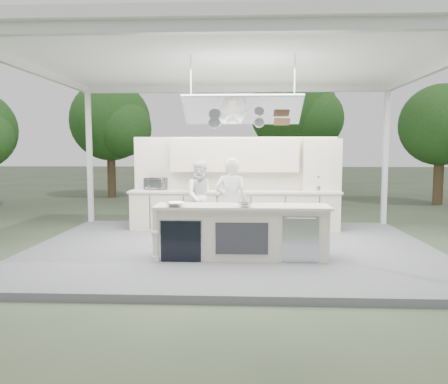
{
  "coord_description": "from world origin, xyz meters",
  "views": [
    {
      "loc": [
        0.23,
        -8.62,
        2.05
      ],
      "look_at": [
        -0.18,
        0.4,
        1.18
      ],
      "focal_mm": 35.0,
      "sensor_mm": 36.0,
      "label": 1
    }
  ],
  "objects_px": {
    "head_chef": "(231,203)",
    "sous_chef": "(202,196)",
    "back_counter": "(234,210)",
    "demo_island": "(241,232)"
  },
  "relations": [
    {
      "from": "demo_island",
      "to": "sous_chef",
      "type": "height_order",
      "value": "sous_chef"
    },
    {
      "from": "back_counter",
      "to": "head_chef",
      "type": "height_order",
      "value": "head_chef"
    },
    {
      "from": "back_counter",
      "to": "head_chef",
      "type": "relative_size",
      "value": 2.84
    },
    {
      "from": "head_chef",
      "to": "demo_island",
      "type": "bearing_deg",
      "value": 110.84
    },
    {
      "from": "demo_island",
      "to": "head_chef",
      "type": "distance_m",
      "value": 0.95
    },
    {
      "from": "demo_island",
      "to": "head_chef",
      "type": "relative_size",
      "value": 1.74
    },
    {
      "from": "head_chef",
      "to": "sous_chef",
      "type": "relative_size",
      "value": 1.06
    },
    {
      "from": "head_chef",
      "to": "sous_chef",
      "type": "bearing_deg",
      "value": -57.31
    },
    {
      "from": "demo_island",
      "to": "sous_chef",
      "type": "relative_size",
      "value": 1.84
    },
    {
      "from": "sous_chef",
      "to": "demo_island",
      "type": "bearing_deg",
      "value": -79.24
    }
  ]
}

